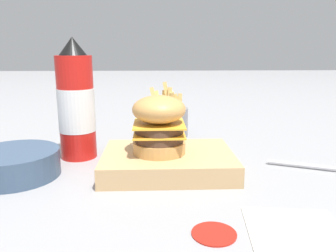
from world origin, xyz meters
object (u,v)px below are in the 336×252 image
at_px(serving_board, 168,161).
at_px(fries_basket, 168,121).
at_px(side_bowl, 14,164).
at_px(burger, 159,124).
at_px(ketchup_bottle, 76,105).

distance_m(serving_board, fries_basket, 0.26).
relative_size(serving_board, side_bowl, 1.54).
bearing_deg(serving_board, fries_basket, 87.49).
bearing_deg(burger, side_bowl, -175.79).
height_order(burger, fries_basket, same).
bearing_deg(fries_basket, side_bowl, -135.91).
relative_size(serving_board, ketchup_bottle, 0.97).
height_order(serving_board, side_bowl, side_bowl).
height_order(serving_board, burger, burger).
height_order(burger, side_bowl, burger).
bearing_deg(burger, ketchup_bottle, 151.37).
xyz_separation_m(serving_board, burger, (-0.02, -0.00, 0.07)).
bearing_deg(serving_board, side_bowl, -175.45).
relative_size(ketchup_bottle, side_bowl, 1.58).
bearing_deg(fries_basket, serving_board, -92.51).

